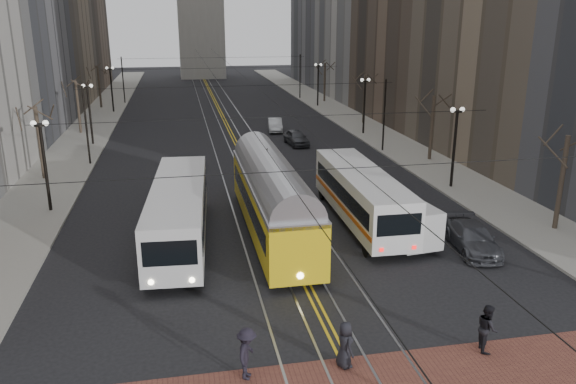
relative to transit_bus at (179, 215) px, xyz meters
name	(u,v)px	position (x,y,z in m)	size (l,w,h in m)	color
ground	(336,343)	(5.65, -11.23, -1.64)	(260.00, 260.00, 0.00)	black
sidewalk_left	(89,131)	(-9.35, 33.77, -1.56)	(5.00, 140.00, 0.15)	gray
sidewalk_right	(355,122)	(20.65, 33.77, -1.56)	(5.00, 140.00, 0.15)	gray
streetcar_rails	(228,127)	(5.65, 33.77, -1.64)	(4.80, 130.00, 0.02)	gray
centre_lines	(228,127)	(5.65, 33.77, -1.63)	(0.42, 130.00, 0.01)	gold
lamp_posts	(244,129)	(5.65, 17.52, 1.16)	(27.60, 57.20, 5.60)	black
street_trees	(236,117)	(5.65, 24.02, 1.16)	(31.68, 53.28, 5.60)	#382D23
trolley_wires	(236,107)	(5.65, 23.60, 2.13)	(25.96, 120.00, 6.60)	black
transit_bus	(179,215)	(0.00, 0.00, 0.00)	(2.73, 13.12, 3.28)	silver
streetcar	(272,205)	(5.15, 0.33, 0.11)	(2.76, 14.87, 3.50)	yellow
rear_bus	(361,198)	(10.65, 1.11, -0.04)	(2.66, 12.24, 3.19)	white
cargo_van	(400,221)	(11.84, -2.06, -0.43)	(2.10, 5.46, 2.42)	silver
sedan_grey	(296,138)	(11.35, 23.13, -0.92)	(1.70, 4.24, 1.44)	#3B3E43
sedan_silver	(275,125)	(10.48, 30.28, -0.95)	(1.46, 4.18, 1.38)	#B1B5BA
sedan_parked	(473,238)	(15.15, -4.02, -0.94)	(1.97, 4.84, 1.40)	#404248
pedestrian_a	(345,345)	(5.54, -12.73, -0.76)	(0.85, 0.55, 1.73)	black
pedestrian_c	(487,328)	(10.98, -12.73, -0.72)	(0.89, 0.69, 1.82)	black
pedestrian_d	(247,354)	(2.09, -12.73, -0.69)	(1.21, 0.70, 1.88)	black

